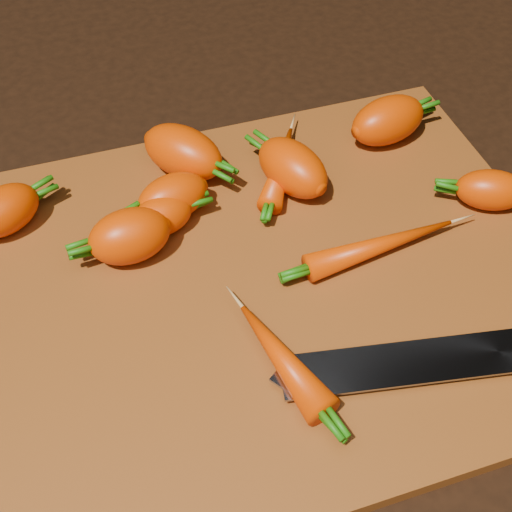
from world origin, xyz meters
name	(u,v)px	position (x,y,z in m)	size (l,w,h in m)	color
ground	(260,293)	(0.00, 0.00, -0.01)	(2.00, 2.00, 0.01)	black
cutting_board	(260,284)	(0.00, 0.00, 0.01)	(0.50, 0.40, 0.01)	brown
carrot_0	(4,211)	(-0.19, 0.12, 0.03)	(0.06, 0.04, 0.04)	#D83900
carrot_1	(129,236)	(-0.09, 0.06, 0.04)	(0.07, 0.05, 0.05)	#D83900
carrot_2	(183,152)	(-0.03, 0.15, 0.04)	(0.08, 0.05, 0.05)	#D83900
carrot_3	(293,168)	(0.06, 0.10, 0.03)	(0.08, 0.05, 0.05)	#D83900
carrot_4	(173,197)	(-0.05, 0.10, 0.03)	(0.06, 0.04, 0.04)	#D83900
carrot_5	(162,215)	(-0.06, 0.08, 0.03)	(0.05, 0.04, 0.04)	#D83900
carrot_6	(491,190)	(0.22, 0.02, 0.03)	(0.06, 0.04, 0.04)	#D83900
carrot_7	(281,166)	(0.06, 0.11, 0.02)	(0.11, 0.02, 0.02)	#D83900
carrot_8	(381,245)	(0.10, -0.01, 0.02)	(0.13, 0.02, 0.02)	#D83900
carrot_9	(281,357)	(-0.01, -0.08, 0.03)	(0.11, 0.03, 0.03)	#D83900
carrot_10	(388,120)	(0.17, 0.13, 0.03)	(0.08, 0.05, 0.05)	#D83900
knife	(446,359)	(0.10, -0.12, 0.02)	(0.33, 0.09, 0.02)	gray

